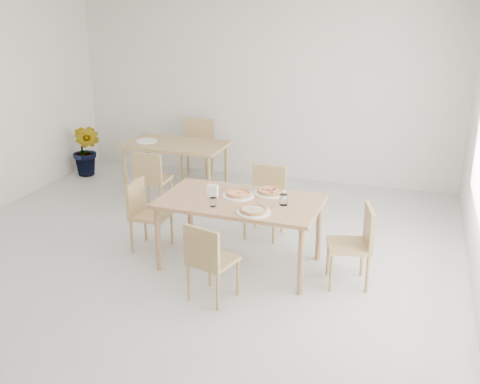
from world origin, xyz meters
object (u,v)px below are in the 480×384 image
(pizza_margherita, at_px, (238,194))
(pizza_mushroom, at_px, (253,210))
(plate_mushroom, at_px, (253,212))
(tumbler_b, at_px, (213,202))
(second_table, at_px, (176,149))
(chair_east, at_px, (357,240))
(potted_plant, at_px, (87,150))
(chair_west, at_px, (145,210))
(plate_margherita, at_px, (238,196))
(chair_back_s, at_px, (151,177))
(plate_pepperoni, at_px, (270,193))
(pizza_pepperoni, at_px, (270,191))
(napkin_holder, at_px, (213,191))
(main_table, at_px, (240,206))
(tumbler_a, at_px, (283,200))
(chair_north, at_px, (266,196))
(plate_empty, at_px, (147,141))
(chair_south, at_px, (208,257))
(chair_back_n, at_px, (198,145))

(pizza_margherita, height_order, pizza_mushroom, same)
(plate_mushroom, xyz_separation_m, tumbler_b, (-0.44, 0.05, 0.04))
(tumbler_b, distance_m, second_table, 2.59)
(chair_east, height_order, potted_plant, potted_plant)
(chair_west, height_order, plate_margherita, chair_west)
(chair_west, distance_m, plate_margherita, 1.15)
(chair_back_s, bearing_deg, plate_mushroom, 140.12)
(chair_west, xyz_separation_m, plate_mushroom, (1.40, -0.39, 0.29))
(plate_pepperoni, height_order, pizza_pepperoni, pizza_pepperoni)
(chair_east, bearing_deg, pizza_mushroom, -89.55)
(chair_east, relative_size, napkin_holder, 5.89)
(main_table, height_order, plate_mushroom, plate_mushroom)
(plate_mushroom, relative_size, potted_plant, 0.40)
(plate_margherita, relative_size, tumbler_a, 3.01)
(napkin_holder, distance_m, chair_back_s, 1.80)
(chair_east, xyz_separation_m, pizza_pepperoni, (-0.98, 0.32, 0.30))
(chair_north, distance_m, plate_empty, 2.31)
(chair_south, height_order, chair_back_s, chair_back_s)
(main_table, height_order, tumbler_b, tumbler_b)
(chair_east, relative_size, plate_pepperoni, 2.36)
(chair_back_s, bearing_deg, second_table, -93.53)
(tumbler_b, bearing_deg, chair_south, -74.30)
(chair_south, height_order, potted_plant, potted_plant)
(plate_margherita, xyz_separation_m, napkin_holder, (-0.25, -0.12, 0.06))
(chair_west, relative_size, plate_margherita, 2.40)
(tumbler_b, relative_size, potted_plant, 0.11)
(pizza_margherita, distance_m, tumbler_a, 0.53)
(main_table, relative_size, tumbler_a, 15.31)
(plate_margherita, relative_size, chair_back_n, 0.36)
(chair_east, height_order, chair_back_n, chair_back_n)
(chair_south, distance_m, second_table, 3.15)
(plate_margherita, bearing_deg, second_table, 130.16)
(chair_north, relative_size, tumbler_a, 7.56)
(second_table, bearing_deg, tumbler_a, -41.34)
(tumbler_a, xyz_separation_m, chair_back_n, (-2.03, 2.71, -0.27))
(chair_west, bearing_deg, chair_back_n, 8.21)
(plate_margherita, bearing_deg, napkin_holder, -154.66)
(chair_west, xyz_separation_m, pizza_mushroom, (1.40, -0.39, 0.31))
(pizza_margherita, bearing_deg, chair_north, 83.02)
(plate_pepperoni, distance_m, pizza_margherita, 0.35)
(plate_margherita, bearing_deg, plate_pepperoni, 31.51)
(chair_north, distance_m, pizza_margherita, 0.85)
(plate_pepperoni, relative_size, plate_empty, 1.18)
(chair_back_s, bearing_deg, pizza_mushroom, 140.12)
(plate_empty, bearing_deg, pizza_margherita, -42.14)
(plate_mushroom, distance_m, pizza_pepperoni, 0.59)
(chair_east, xyz_separation_m, plate_mushroom, (-1.00, -0.26, 0.28))
(chair_north, height_order, napkin_holder, napkin_holder)
(main_table, relative_size, chair_east, 2.06)
(main_table, bearing_deg, plate_pepperoni, 49.39)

